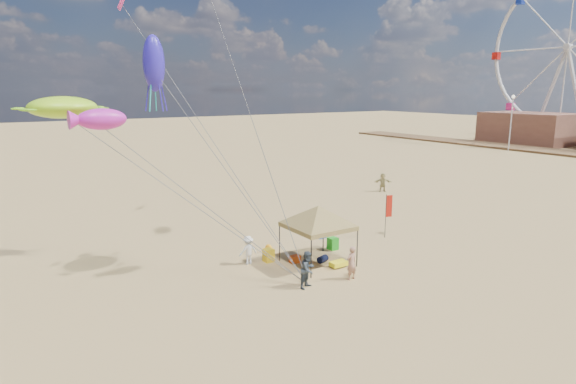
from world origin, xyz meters
name	(u,v)px	position (x,y,z in m)	size (l,w,h in m)	color
ground	(323,287)	(0.00, 0.00, 0.00)	(280.00, 280.00, 0.00)	tan
canopy_tent	(318,208)	(1.65, 2.68, 3.02)	(5.89, 5.89, 3.63)	black
feather_flag	(388,209)	(8.05, 4.04, 1.84)	(0.40, 0.16, 2.73)	black
cooler_red	(295,259)	(0.73, 3.45, 0.19)	(0.54, 0.38, 0.38)	#D34B10
cooler_blue	(321,235)	(4.54, 6.17, 0.19)	(0.54, 0.38, 0.38)	#123F99
bag_navy	(323,259)	(2.00, 2.69, 0.18)	(0.36, 0.36, 0.60)	black
bag_orange	(269,249)	(0.48, 5.67, 0.18)	(0.36, 0.36, 0.60)	#FE9D0E
chair_green	(333,244)	(3.76, 4.04, 0.35)	(0.50, 0.50, 0.70)	#1D9B1C
chair_yellow	(269,255)	(-0.35, 4.36, 0.35)	(0.50, 0.50, 0.70)	yellow
crate_grey	(347,263)	(2.76, 1.60, 0.14)	(0.34, 0.30, 0.28)	slate
beach_cart	(338,264)	(2.23, 1.64, 0.20)	(0.90, 0.50, 0.24)	#FDF41C
person_near_a	(351,263)	(1.70, 0.03, 0.84)	(0.61, 0.40, 1.67)	tan
person_near_b	(308,270)	(-0.61, 0.39, 0.88)	(0.85, 0.66, 1.75)	#37424C
person_near_c	(248,250)	(-1.45, 4.59, 0.77)	(0.99, 0.57, 1.54)	white
person_far_c	(383,182)	(17.60, 14.31, 0.85)	(1.58, 0.50, 1.70)	tan
building_north	(530,128)	(67.00, 30.00, 2.60)	(10.00, 14.00, 5.20)	#8C5947
lamp_north	(512,114)	(55.00, 26.00, 5.52)	(0.50, 0.50, 8.25)	silver
ferris_wheel	(567,55)	(72.00, 27.76, 14.63)	(1.13, 27.53, 29.56)	silver
turtle_kite	(63,107)	(-9.57, 5.59, 8.27)	(2.77, 2.22, 0.92)	#A8F31D
fish_kite	(102,119)	(-8.42, 3.81, 7.83)	(1.95, 0.98, 0.87)	#D426B7
squid_kite	(154,63)	(-4.60, 8.64, 10.33)	(1.11, 1.11, 2.88)	#2F21BE
stunt_kite_pink	(122,0)	(-4.56, 13.88, 14.16)	(1.14, 0.04, 1.14)	#FC3689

